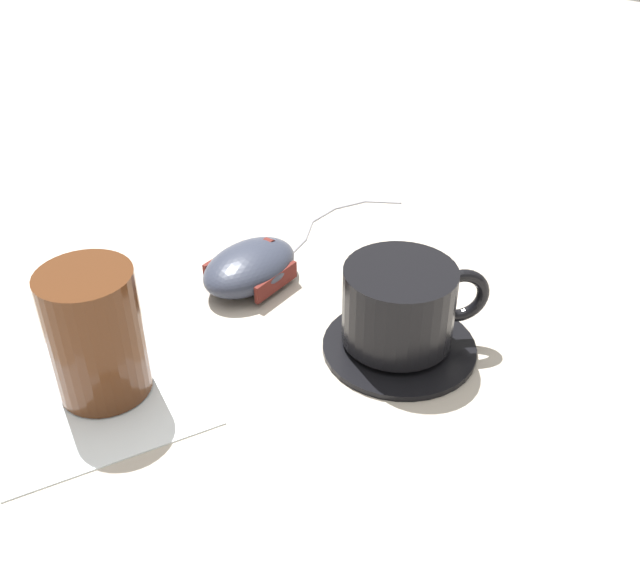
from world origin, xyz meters
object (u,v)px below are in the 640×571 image
at_px(saucer, 399,345).
at_px(drinking_glass, 95,334).
at_px(coffee_cup, 401,304).
at_px(computer_mouse, 250,267).

xyz_separation_m(saucer, drinking_glass, (-0.18, 0.14, 0.05)).
bearing_deg(saucer, drinking_glass, 142.65).
bearing_deg(drinking_glass, saucer, -37.35).
distance_m(saucer, coffee_cup, 0.04).
xyz_separation_m(saucer, coffee_cup, (0.00, 0.00, 0.04)).
bearing_deg(computer_mouse, saucer, -86.49).
height_order(saucer, coffee_cup, coffee_cup).
relative_size(coffee_cup, computer_mouse, 0.98).
distance_m(computer_mouse, drinking_glass, 0.18).
bearing_deg(coffee_cup, saucer, -136.21).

